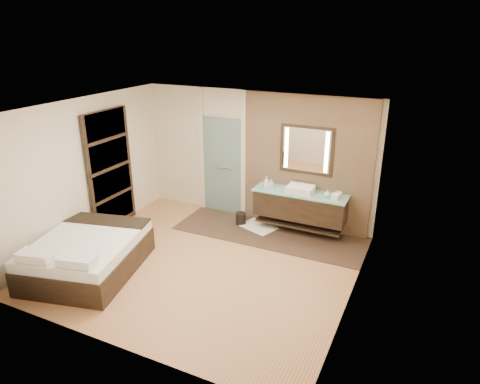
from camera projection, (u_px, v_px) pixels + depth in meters
The scene contains 15 objects.
floor at pixel (204, 265), 7.44m from camera, with size 5.00×5.00×0.00m, color #A26D43.
tile_strip at pixel (269, 233), 8.55m from camera, with size 3.80×1.30×0.01m, color #382A1E.
stone_wall at pixel (306, 164), 8.37m from camera, with size 2.60×0.08×2.70m, color tan.
vanity at pixel (300, 205), 8.41m from camera, with size 1.85×0.55×0.88m.
mirror_unit at pixel (306, 150), 8.22m from camera, with size 1.06×0.04×0.96m.
frosted_door at pixel (223, 162), 9.18m from camera, with size 1.10×0.12×2.70m.
shoji_partition at pixel (110, 170), 8.47m from camera, with size 0.06×1.20×2.40m.
bed at pixel (87, 255), 7.14m from camera, with size 1.96×2.25×0.75m.
bath_mat at pixel (258, 227), 8.80m from camera, with size 0.72×0.50×0.02m, color white.
waste_bin at pixel (241, 219), 8.90m from camera, with size 0.21×0.21×0.26m, color black.
tissue_box at pixel (335, 197), 7.94m from camera, with size 0.12×0.12×0.10m, color white.
soap_bottle_a at pixel (266, 182), 8.47m from camera, with size 0.09×0.09×0.24m, color silver.
soap_bottle_b at pixel (271, 183), 8.50m from camera, with size 0.08×0.08×0.17m, color #B2B2B2.
soap_bottle_c at pixel (327, 193), 8.04m from camera, with size 0.11×0.11×0.14m, color silver.
cup at pixel (338, 194), 8.04m from camera, with size 0.13×0.13×0.11m, color white.
Camera 1 is at (3.33, -5.58, 3.88)m, focal length 32.00 mm.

